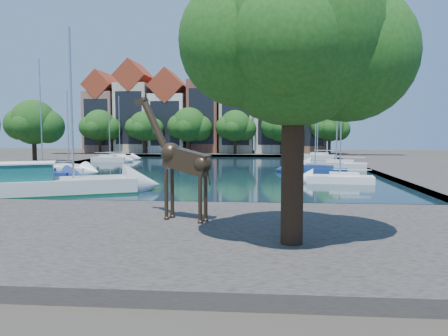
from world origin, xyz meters
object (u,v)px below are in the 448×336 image
Objects in this scene: giraffe_statue at (181,160)px; motorsailer at (48,182)px; plane_tree at (298,42)px; sailboat_right_a at (340,177)px.

giraffe_statue is 0.48× the size of motorsailer.
plane_tree is at bearing -39.87° from motorsailer.
sailboat_right_a is (5.52, 22.08, -7.11)m from plane_tree.
motorsailer is (-11.15, 9.59, -2.29)m from giraffe_statue.
plane_tree is at bearing -37.87° from giraffe_statue.
giraffe_statue is at bearing -40.71° from motorsailer.
sailboat_right_a is at bearing 60.44° from giraffe_statue.
plane_tree reaches higher than giraffe_statue.
plane_tree is 23.84m from sailboat_right_a.
plane_tree is at bearing -104.05° from sailboat_right_a.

